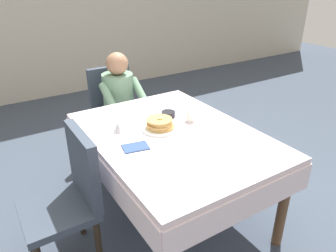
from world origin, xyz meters
TOP-DOWN VIEW (x-y plane):
  - ground_plane at (0.00, 0.00)m, footprint 14.00×14.00m
  - dining_table_main at (0.00, 0.00)m, footprint 1.12×1.52m
  - chair_diner at (0.04, 1.17)m, footprint 0.44×0.45m
  - diner_person at (0.04, 1.01)m, footprint 0.40×0.43m
  - chair_left_side at (-0.77, 0.00)m, footprint 0.45×0.44m
  - plate_breakfast at (-0.04, 0.11)m, footprint 0.28×0.28m
  - breakfast_stack at (-0.05, 0.11)m, footprint 0.21×0.21m
  - cup_coffee at (0.24, 0.11)m, footprint 0.11×0.08m
  - bowl_butter at (0.13, 0.26)m, footprint 0.11×0.11m
  - syrup_pitcher at (-0.33, 0.23)m, footprint 0.08×0.08m
  - fork_left_of_plate at (-0.23, 0.09)m, footprint 0.02×0.18m
  - knife_right_of_plate at (0.15, 0.09)m, footprint 0.03×0.20m
  - spoon_near_edge at (-0.04, -0.20)m, footprint 0.15×0.05m
  - napkin_folded at (-0.32, -0.04)m, footprint 0.19×0.15m

SIDE VIEW (x-z plane):
  - ground_plane at x=0.00m, z-range 0.00..0.00m
  - chair_diner at x=0.04m, z-range 0.06..0.99m
  - chair_left_side at x=-0.77m, z-range 0.06..0.99m
  - dining_table_main at x=0.00m, z-range 0.28..1.02m
  - diner_person at x=0.04m, z-range 0.11..1.23m
  - fork_left_of_plate at x=-0.23m, z-range 0.74..0.74m
  - knife_right_of_plate at x=0.15m, z-range 0.74..0.74m
  - spoon_near_edge at x=-0.04m, z-range 0.74..0.74m
  - napkin_folded at x=-0.32m, z-range 0.74..0.75m
  - plate_breakfast at x=-0.04m, z-range 0.74..0.76m
  - bowl_butter at x=0.13m, z-range 0.74..0.78m
  - syrup_pitcher at x=-0.33m, z-range 0.74..0.81m
  - cup_coffee at x=0.24m, z-range 0.74..0.83m
  - breakfast_stack at x=-0.05m, z-range 0.75..0.82m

